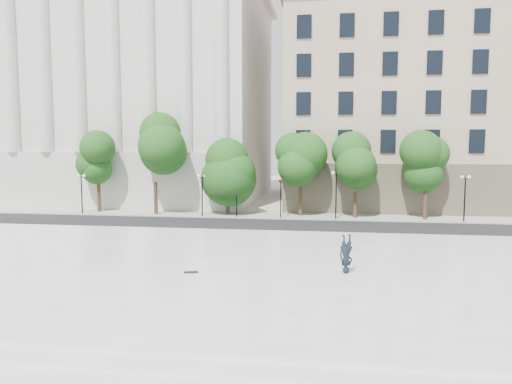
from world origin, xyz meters
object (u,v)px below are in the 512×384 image
traffic_light_east (281,178)px  skateboard (191,272)px  person_lying (346,268)px  traffic_light_west (237,178)px

traffic_light_east → skateboard: size_ratio=6.04×
traffic_light_east → person_lying: bearing=-75.5°
traffic_light_west → skateboard: size_ratio=6.06×
skateboard → traffic_light_west: bearing=79.4°
traffic_light_west → traffic_light_east: 4.08m
traffic_light_west → skateboard: bearing=-86.0°
person_lying → traffic_light_west: bearing=90.4°
traffic_light_west → traffic_light_east: bearing=0.0°
traffic_light_west → person_lying: (9.24, -19.91, -3.06)m
traffic_light_west → skateboard: (1.47, -20.98, -3.29)m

